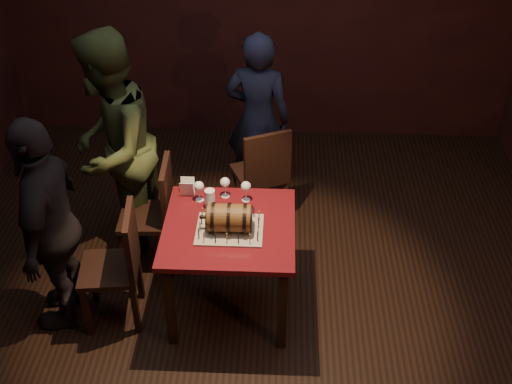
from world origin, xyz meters
TOP-DOWN VIEW (x-y plane):
  - room_shell at (0.00, 0.00)m, footprint 5.04×5.04m
  - pub_table at (-0.13, -0.08)m, footprint 0.90×0.90m
  - cake_board at (-0.12, -0.12)m, footprint 0.45×0.35m
  - barrel_cake at (-0.12, -0.12)m, footprint 0.35×0.21m
  - birthday_candles at (-0.12, -0.12)m, footprint 0.40×0.30m
  - wine_glass_left at (-0.36, 0.21)m, footprint 0.07×0.07m
  - wine_glass_mid at (-0.18, 0.26)m, footprint 0.07×0.07m
  - wine_glass_right at (-0.03, 0.22)m, footprint 0.07×0.07m
  - pint_of_ale at (-0.28, 0.12)m, footprint 0.07×0.07m
  - menu_card at (-0.46, 0.27)m, footprint 0.10×0.05m
  - chair_back at (0.07, 0.94)m, footprint 0.53×0.53m
  - chair_left_rear at (-0.73, 0.38)m, footprint 0.42×0.42m
  - chair_left_front at (-0.88, -0.21)m, footprint 0.44×0.44m
  - person_back at (0.01, 1.37)m, footprint 0.62×0.46m
  - person_left_rear at (-1.07, 0.61)m, footprint 0.79×0.97m
  - person_left_front at (-1.31, -0.21)m, footprint 0.43×0.97m

SIDE VIEW (x-z plane):
  - chair_back at x=0.07m, z-range 0.06..0.99m
  - chair_left_rear at x=-0.73m, z-range 0.06..0.99m
  - chair_left_front at x=-0.88m, z-range 0.06..0.99m
  - pub_table at x=-0.13m, z-range 0.27..1.02m
  - cake_board at x=-0.12m, z-range 0.75..0.76m
  - person_back at x=0.01m, z-range 0.00..1.56m
  - birthday_candles at x=-0.12m, z-range 0.76..0.85m
  - menu_card at x=-0.46m, z-range 0.75..0.88m
  - person_left_front at x=-1.31m, z-range 0.00..1.63m
  - pint_of_ale at x=-0.28m, z-range 0.75..0.90m
  - barrel_cake at x=-0.12m, z-range 0.75..0.96m
  - wine_glass_mid at x=-0.18m, z-range 0.79..0.95m
  - wine_glass_left at x=-0.36m, z-range 0.79..0.95m
  - wine_glass_right at x=-0.03m, z-range 0.79..0.95m
  - person_left_rear at x=-1.07m, z-range 0.00..1.84m
  - room_shell at x=0.00m, z-range 0.00..2.80m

